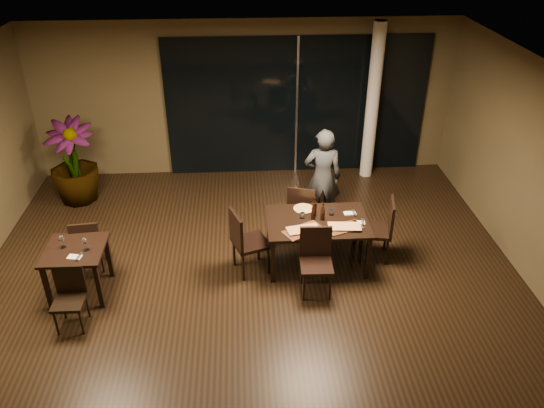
{
  "coord_description": "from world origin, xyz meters",
  "views": [
    {
      "loc": [
        -0.09,
        -5.73,
        4.93
      ],
      "look_at": [
        0.33,
        0.81,
        1.05
      ],
      "focal_mm": 35.0,
      "sensor_mm": 36.0,
      "label": 1
    }
  ],
  "objects_px": {
    "chair_side_near": "(70,294)",
    "bottle_a": "(313,212)",
    "chair_main_left": "(245,239)",
    "chair_main_near": "(316,257)",
    "chair_side_far": "(88,243)",
    "chair_main_right": "(382,226)",
    "bottle_c": "(314,207)",
    "diner": "(322,177)",
    "potted_plant": "(73,162)",
    "side_table": "(76,256)",
    "bottle_b": "(323,211)",
    "main_table": "(317,225)",
    "chair_main_far": "(302,208)"
  },
  "relations": [
    {
      "from": "chair_main_far",
      "to": "chair_side_far",
      "type": "height_order",
      "value": "chair_main_far"
    },
    {
      "from": "chair_main_near",
      "to": "potted_plant",
      "type": "distance_m",
      "value": 4.88
    },
    {
      "from": "main_table",
      "to": "bottle_a",
      "type": "height_order",
      "value": "bottle_a"
    },
    {
      "from": "bottle_a",
      "to": "chair_main_left",
      "type": "bearing_deg",
      "value": -168.91
    },
    {
      "from": "potted_plant",
      "to": "chair_side_far",
      "type": "bearing_deg",
      "value": -71.63
    },
    {
      "from": "chair_main_left",
      "to": "chair_side_near",
      "type": "relative_size",
      "value": 1.23
    },
    {
      "from": "diner",
      "to": "bottle_b",
      "type": "distance_m",
      "value": 1.16
    },
    {
      "from": "potted_plant",
      "to": "chair_main_right",
      "type": "bearing_deg",
      "value": -22.45
    },
    {
      "from": "main_table",
      "to": "chair_main_far",
      "type": "relative_size",
      "value": 1.58
    },
    {
      "from": "chair_side_near",
      "to": "bottle_a",
      "type": "distance_m",
      "value": 3.51
    },
    {
      "from": "bottle_c",
      "to": "chair_main_far",
      "type": "bearing_deg",
      "value": 99.87
    },
    {
      "from": "diner",
      "to": "main_table",
      "type": "bearing_deg",
      "value": 84.14
    },
    {
      "from": "chair_main_left",
      "to": "chair_side_near",
      "type": "height_order",
      "value": "chair_main_left"
    },
    {
      "from": "chair_main_near",
      "to": "bottle_a",
      "type": "xyz_separation_m",
      "value": [
        0.03,
        0.64,
        0.35
      ]
    },
    {
      "from": "diner",
      "to": "potted_plant",
      "type": "height_order",
      "value": "diner"
    },
    {
      "from": "chair_side_far",
      "to": "diner",
      "type": "xyz_separation_m",
      "value": [
        3.62,
        1.16,
        0.36
      ]
    },
    {
      "from": "side_table",
      "to": "chair_main_far",
      "type": "relative_size",
      "value": 0.84
    },
    {
      "from": "bottle_c",
      "to": "bottle_b",
      "type": "bearing_deg",
      "value": -42.6
    },
    {
      "from": "chair_main_right",
      "to": "chair_side_far",
      "type": "bearing_deg",
      "value": -78.11
    },
    {
      "from": "diner",
      "to": "bottle_c",
      "type": "distance_m",
      "value": 1.08
    },
    {
      "from": "chair_main_far",
      "to": "diner",
      "type": "height_order",
      "value": "diner"
    },
    {
      "from": "chair_main_near",
      "to": "chair_side_near",
      "type": "xyz_separation_m",
      "value": [
        -3.25,
        -0.5,
        -0.07
      ]
    },
    {
      "from": "diner",
      "to": "chair_side_near",
      "type": "bearing_deg",
      "value": 38.06
    },
    {
      "from": "chair_main_left",
      "to": "bottle_b",
      "type": "height_order",
      "value": "same"
    },
    {
      "from": "chair_main_near",
      "to": "main_table",
      "type": "bearing_deg",
      "value": 82.45
    },
    {
      "from": "chair_main_right",
      "to": "bottle_c",
      "type": "height_order",
      "value": "bottle_c"
    },
    {
      "from": "chair_main_left",
      "to": "chair_side_far",
      "type": "distance_m",
      "value": 2.3
    },
    {
      "from": "chair_side_near",
      "to": "diner",
      "type": "height_order",
      "value": "diner"
    },
    {
      "from": "main_table",
      "to": "chair_main_near",
      "type": "height_order",
      "value": "chair_main_near"
    },
    {
      "from": "chair_main_left",
      "to": "bottle_c",
      "type": "relative_size",
      "value": 3.2
    },
    {
      "from": "chair_main_left",
      "to": "diner",
      "type": "relative_size",
      "value": 0.61
    },
    {
      "from": "chair_main_left",
      "to": "chair_side_near",
      "type": "bearing_deg",
      "value": 92.91
    },
    {
      "from": "chair_main_far",
      "to": "bottle_b",
      "type": "height_order",
      "value": "bottle_b"
    },
    {
      "from": "bottle_c",
      "to": "chair_side_far",
      "type": "bearing_deg",
      "value": -178.06
    },
    {
      "from": "chair_main_right",
      "to": "potted_plant",
      "type": "distance_m",
      "value": 5.51
    },
    {
      "from": "side_table",
      "to": "chair_main_far",
      "type": "height_order",
      "value": "chair_main_far"
    },
    {
      "from": "chair_main_far",
      "to": "chair_main_near",
      "type": "relative_size",
      "value": 0.98
    },
    {
      "from": "potted_plant",
      "to": "chair_main_far",
      "type": "bearing_deg",
      "value": -20.04
    },
    {
      "from": "bottle_a",
      "to": "bottle_c",
      "type": "height_order",
      "value": "bottle_c"
    },
    {
      "from": "main_table",
      "to": "chair_main_near",
      "type": "relative_size",
      "value": 1.55
    },
    {
      "from": "chair_main_left",
      "to": "bottle_a",
      "type": "height_order",
      "value": "chair_main_left"
    },
    {
      "from": "chair_side_far",
      "to": "bottle_b",
      "type": "xyz_separation_m",
      "value": [
        3.45,
        0.01,
        0.4
      ]
    },
    {
      "from": "chair_main_near",
      "to": "chair_side_far",
      "type": "height_order",
      "value": "chair_main_near"
    },
    {
      "from": "potted_plant",
      "to": "chair_main_left",
      "type": "bearing_deg",
      "value": -37.84
    },
    {
      "from": "side_table",
      "to": "chair_main_right",
      "type": "height_order",
      "value": "chair_main_right"
    },
    {
      "from": "chair_main_left",
      "to": "diner",
      "type": "height_order",
      "value": "diner"
    },
    {
      "from": "chair_main_right",
      "to": "chair_side_near",
      "type": "height_order",
      "value": "chair_main_right"
    },
    {
      "from": "chair_main_right",
      "to": "bottle_c",
      "type": "bearing_deg",
      "value": -81.76
    },
    {
      "from": "side_table",
      "to": "chair_main_left",
      "type": "relative_size",
      "value": 0.77
    },
    {
      "from": "main_table",
      "to": "bottle_a",
      "type": "bearing_deg",
      "value": 153.1
    }
  ]
}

